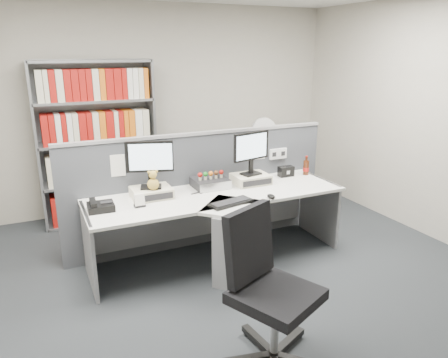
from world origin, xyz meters
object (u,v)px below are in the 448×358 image
desktop_pc (210,183)px  speaker (286,171)px  monitor_right (251,150)px  shelving_unit (98,145)px  mouse (271,196)px  keyboard (231,203)px  office_chair (266,285)px  desk (226,226)px  monitor_left (150,160)px  desk_fan (264,133)px  cola_bottle (306,168)px  desk_phone (100,206)px  desk_calendar (139,201)px  filing_cabinet (262,182)px

desktop_pc → speaker: (0.94, 0.01, 0.01)m
monitor_right → shelving_unit: shelving_unit is taller
desktop_pc → mouse: desktop_pc is taller
mouse → keyboard: bearing=177.2°
monitor_right → office_chair: 1.91m
desk → desktop_pc: desktop_pc is taller
monitor_right → monitor_left: bearing=180.0°
desk_fan → office_chair: size_ratio=0.50×
desk_fan → speaker: bearing=-104.2°
cola_bottle → office_chair: (-1.51, -1.70, -0.23)m
monitor_right → mouse: (-0.05, -0.51, -0.36)m
desktop_pc → shelving_unit: (-0.92, 1.40, 0.21)m
office_chair → desk_phone: bearing=119.0°
mouse → desk_calendar: desk_calendar is taller
monitor_left → mouse: (1.05, -0.51, -0.36)m
monitor_left → monitor_right: same height
monitor_left → desktop_pc: bearing=5.4°
monitor_right → cola_bottle: size_ratio=2.07×
desk → desk_fan: desk_fan is taller
monitor_left → desk_calendar: (-0.17, -0.20, -0.32)m
filing_cabinet → desk_fan: bearing=-90.0°
desktop_pc → monitor_left: bearing=-174.6°
desk → keyboard: keyboard is taller
monitor_left → cola_bottle: 1.86m
monitor_left → filing_cabinet: monitor_left is taller
desktop_pc → office_chair: (-0.32, -1.73, -0.19)m
monitor_right → speaker: monitor_right is taller
mouse → cola_bottle: (0.79, 0.54, 0.06)m
desk_phone → cola_bottle: size_ratio=1.08×
desk_phone → keyboard: bearing=-16.8°
desk → office_chair: bearing=-103.2°
desktop_pc → desk_calendar: bearing=-162.1°
desk_fan → desk_calendar: bearing=-148.6°
shelving_unit → desk: bearing=-64.0°
monitor_left → mouse: 1.22m
shelving_unit → monitor_left: bearing=-79.6°
desk → office_chair: office_chair is taller
keyboard → mouse: 0.43m
cola_bottle → desk_fan: desk_fan is taller
speaker → monitor_right: bearing=-171.8°
desk_calendar → desk_phone: bearing=170.6°
desk_phone → filing_cabinet: bearing=26.4°
monitor_right → speaker: 0.59m
desk_fan → shelving_unit: bearing=167.9°
monitor_left → keyboard: bearing=-38.1°
desk → desk_fan: 1.93m
monitor_left → shelving_unit: shelving_unit is taller
shelving_unit → filing_cabinet: bearing=-12.1°
speaker → cola_bottle: (0.25, -0.04, 0.03)m
keyboard → desk_calendar: bearing=160.2°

